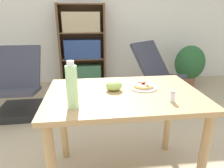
# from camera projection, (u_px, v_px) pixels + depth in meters

# --- Properties ---
(wall_back) EXTENTS (8.00, 0.05, 2.60)m
(wall_back) POSITION_uv_depth(u_px,v_px,m) (92.00, 13.00, 3.69)
(wall_back) COLOR silver
(wall_back) RESTS_ON ground_plane
(dining_table) EXTENTS (1.11, 0.73, 0.76)m
(dining_table) POSITION_uv_depth(u_px,v_px,m) (123.00, 108.00, 1.48)
(dining_table) COLOR tan
(dining_table) RESTS_ON ground_plane
(pizza_on_plate) EXTENTS (0.22, 0.22, 0.04)m
(pizza_on_plate) POSITION_uv_depth(u_px,v_px,m) (143.00, 86.00, 1.53)
(pizza_on_plate) COLOR white
(pizza_on_plate) RESTS_ON dining_table
(grape_bunch) EXTENTS (0.12, 0.10, 0.08)m
(grape_bunch) POSITION_uv_depth(u_px,v_px,m) (114.00, 86.00, 1.47)
(grape_bunch) COLOR #A8CC66
(grape_bunch) RESTS_ON dining_table
(drink_bottle) EXTENTS (0.07, 0.07, 0.29)m
(drink_bottle) POSITION_uv_depth(u_px,v_px,m) (72.00, 87.00, 1.17)
(drink_bottle) COLOR #B7EAA3
(drink_bottle) RESTS_ON dining_table
(salt_shaker) EXTENTS (0.03, 0.03, 0.08)m
(salt_shaker) POSITION_uv_depth(u_px,v_px,m) (173.00, 96.00, 1.28)
(salt_shaker) COLOR white
(salt_shaker) RESTS_ON dining_table
(lounge_chair_near) EXTENTS (0.58, 0.77, 0.88)m
(lounge_chair_near) POSITION_uv_depth(u_px,v_px,m) (18.00, 93.00, 2.69)
(lounge_chair_near) COLOR black
(lounge_chair_near) RESTS_ON ground_plane
(lounge_chair_far) EXTENTS (0.86, 0.95, 0.88)m
(lounge_chair_far) POSITION_uv_depth(u_px,v_px,m) (158.00, 82.00, 3.14)
(lounge_chair_far) COLOR black
(lounge_chair_far) RESTS_ON ground_plane
(bookshelf) EXTENTS (0.84, 0.31, 1.47)m
(bookshelf) POSITION_uv_depth(u_px,v_px,m) (83.00, 48.00, 3.70)
(bookshelf) COLOR brown
(bookshelf) RESTS_ON ground_plane
(potted_plant_floor) EXTENTS (0.55, 0.47, 0.76)m
(potted_plant_floor) POSITION_uv_depth(u_px,v_px,m) (190.00, 64.00, 3.69)
(potted_plant_floor) COLOR #8E5B42
(potted_plant_floor) RESTS_ON ground_plane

